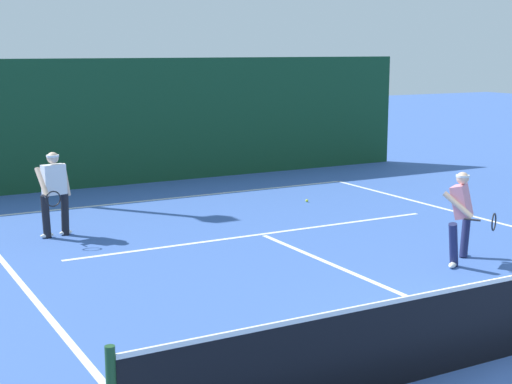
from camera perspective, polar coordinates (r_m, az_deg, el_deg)
court_line_baseline_far at (r=18.29m, az=-5.99°, el=-0.43°), size 9.42×0.10×0.01m
court_line_service at (r=14.64m, az=0.40°, el=-3.16°), size 7.68×0.10×0.01m
court_line_centre at (r=11.97m, az=8.25°, el=-6.45°), size 0.10×6.40×0.01m
player_near at (r=13.02m, az=15.07°, el=-1.56°), size 0.99×1.07×1.52m
player_far at (r=14.78m, az=-14.81°, el=0.11°), size 0.66×0.87×1.61m
tennis_ball at (r=17.73m, az=3.81°, el=-0.65°), size 0.07×0.07×0.07m
back_fence_windscreen at (r=20.21m, az=-8.69°, el=5.23°), size 16.29×0.12×3.26m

